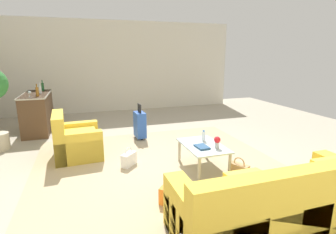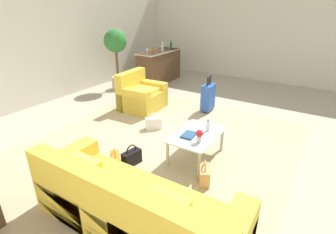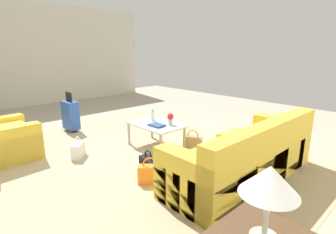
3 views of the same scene
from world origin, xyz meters
name	(u,v)px [view 1 (image 1 of 3)]	position (x,y,z in m)	size (l,w,h in m)	color
ground_plane	(169,163)	(0.00, 0.00, 0.00)	(12.00, 12.00, 0.00)	#A89E89
wall_right	(124,67)	(5.06, 0.00, 1.55)	(0.12, 8.00, 3.10)	beige
area_rug	(169,178)	(-0.60, 0.20, 0.00)	(5.20, 4.40, 0.01)	tan
couch	(279,205)	(-2.19, -0.60, 0.30)	(0.86, 2.45, 0.85)	gold
armchair	(74,142)	(0.90, 1.67, 0.30)	(1.02, 0.91, 0.89)	gold
coffee_table	(203,148)	(-0.40, -0.50, 0.38)	(0.99, 0.65, 0.44)	silver
water_bottle	(203,136)	(-0.20, -0.60, 0.53)	(0.06, 0.06, 0.20)	silver
coffee_table_book	(202,147)	(-0.52, -0.42, 0.45)	(0.27, 0.19, 0.03)	navy
flower_vase	(217,141)	(-0.62, -0.65, 0.56)	(0.11, 0.11, 0.21)	#B2B7BC
bar_console	(38,112)	(3.10, 2.60, 0.51)	(1.70, 0.64, 0.99)	#513823
wine_glass_leftmost	(29,93)	(2.52, 2.64, 1.10)	(0.08, 0.08, 0.15)	silver
wine_glass_left_of_centre	(37,87)	(3.68, 2.62, 1.10)	(0.08, 0.08, 0.15)	silver
wine_bottle_amber	(37,92)	(2.61, 2.48, 1.11)	(0.07, 0.07, 0.30)	brown
wine_bottle_clear	(40,89)	(3.10, 2.48, 1.11)	(0.07, 0.07, 0.30)	silver
wine_bottle_green	(43,87)	(3.62, 2.48, 1.11)	(0.07, 0.07, 0.30)	#194C23
suitcase_blue	(140,124)	(1.60, 0.20, 0.36)	(0.41, 0.24, 0.85)	#2851AD
handbag_black	(176,187)	(-1.13, 0.27, 0.13)	(0.34, 0.19, 0.36)	black
handbag_tan	(239,170)	(-0.93, -0.90, 0.13)	(0.35, 0.27, 0.36)	tan
handbag_orange	(171,197)	(-1.35, 0.41, 0.13)	(0.32, 0.33, 0.36)	orange
handbag_white	(129,159)	(0.12, 0.73, 0.13)	(0.33, 0.32, 0.36)	white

